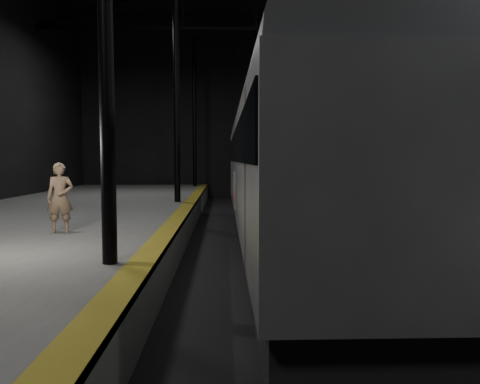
{
  "coord_description": "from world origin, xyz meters",
  "views": [
    {
      "loc": [
        -1.77,
        -12.23,
        2.84
      ],
      "look_at": [
        -1.37,
        -0.28,
        2.0
      ],
      "focal_mm": 35.0,
      "sensor_mm": 36.0,
      "label": 1
    }
  ],
  "objects": [
    {
      "name": "ground",
      "position": [
        0.0,
        0.0,
        0.0
      ],
      "size": [
        44.0,
        44.0,
        0.0
      ],
      "primitive_type": "plane",
      "color": "black",
      "rests_on": "ground"
    },
    {
      "name": "platform_left",
      "position": [
        -7.5,
        0.0,
        0.5
      ],
      "size": [
        9.0,
        43.8,
        1.0
      ],
      "primitive_type": "cube",
      "color": "#545452",
      "rests_on": "ground"
    },
    {
      "name": "tactile_strip",
      "position": [
        -3.25,
        0.0,
        1.0
      ],
      "size": [
        0.5,
        43.8,
        0.01
      ],
      "primitive_type": "cube",
      "color": "brown",
      "rests_on": "platform_left"
    },
    {
      "name": "track",
      "position": [
        0.0,
        0.0,
        0.07
      ],
      "size": [
        2.4,
        43.0,
        0.24
      ],
      "color": "#3F3328",
      "rests_on": "ground"
    },
    {
      "name": "train",
      "position": [
        -0.0,
        2.2,
        2.95
      ],
      "size": [
        2.97,
        19.82,
        5.3
      ],
      "color": "#919498",
      "rests_on": "ground"
    },
    {
      "name": "woman",
      "position": [
        -5.89,
        -0.41,
        1.88
      ],
      "size": [
        0.71,
        0.54,
        1.76
      ],
      "primitive_type": "imported",
      "rotation": [
        0.0,
        0.0,
        0.2
      ],
      "color": "tan",
      "rests_on": "platform_left"
    }
  ]
}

